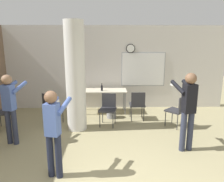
# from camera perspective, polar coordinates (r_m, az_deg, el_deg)

# --- Properties ---
(wall_back) EXTENTS (8.00, 0.15, 2.80)m
(wall_back) POSITION_cam_1_polar(r_m,az_deg,el_deg) (7.51, -0.84, 6.09)
(wall_back) COLOR silver
(wall_back) RESTS_ON ground_plane
(support_pillar) EXTENTS (0.50, 0.50, 2.80)m
(support_pillar) POSITION_cam_1_polar(r_m,az_deg,el_deg) (5.64, -9.52, 3.64)
(support_pillar) COLOR silver
(support_pillar) RESTS_ON ground_plane
(folding_table) EXTENTS (1.59, 0.65, 0.74)m
(folding_table) POSITION_cam_1_polar(r_m,az_deg,el_deg) (7.07, -2.62, -0.19)
(folding_table) COLOR beige
(folding_table) RESTS_ON ground_plane
(bottle_on_table) EXTENTS (0.07, 0.07, 0.24)m
(bottle_on_table) POSITION_cam_1_polar(r_m,az_deg,el_deg) (6.94, -2.68, 0.81)
(bottle_on_table) COLOR black
(bottle_on_table) RESTS_ON folding_table
(waste_bin) EXTENTS (0.29, 0.29, 0.34)m
(waste_bin) POSITION_cam_1_polar(r_m,az_deg,el_deg) (6.69, -0.16, -5.60)
(waste_bin) COLOR gray
(waste_bin) RESTS_ON ground_plane
(chair_near_pillar) EXTENTS (0.62, 0.62, 0.87)m
(chair_near_pillar) POSITION_cam_1_polar(r_m,az_deg,el_deg) (6.37, -15.65, -3.82)
(chair_near_pillar) COLOR #2D2D33
(chair_near_pillar) RESTS_ON ground_plane
(chair_mid_room) EXTENTS (0.62, 0.62, 0.87)m
(chair_mid_room) POSITION_cam_1_polar(r_m,az_deg,el_deg) (6.13, 16.82, -4.53)
(chair_mid_room) COLOR #2D2D33
(chair_mid_room) RESTS_ON ground_plane
(chair_table_front) EXTENTS (0.52, 0.52, 0.87)m
(chair_table_front) POSITION_cam_1_polar(r_m,az_deg,el_deg) (6.05, -1.03, -4.21)
(chair_table_front) COLOR #2D2D33
(chair_table_front) RESTS_ON ground_plane
(chair_table_right) EXTENTS (0.44, 0.44, 0.87)m
(chair_table_right) POSITION_cam_1_polar(r_m,az_deg,el_deg) (6.43, 6.66, -3.24)
(chair_table_right) COLOR #2D2D33
(chair_table_right) RESTS_ON ground_plane
(chair_by_left_wall) EXTENTS (0.54, 0.54, 0.87)m
(chair_by_left_wall) POSITION_cam_1_polar(r_m,az_deg,el_deg) (6.46, -26.72, -4.52)
(chair_by_left_wall) COLOR #2D2D33
(chair_by_left_wall) RESTS_ON ground_plane
(person_playing_front) EXTENTS (0.43, 0.63, 1.52)m
(person_playing_front) POSITION_cam_1_polar(r_m,az_deg,el_deg) (3.79, -15.06, -9.14)
(person_playing_front) COLOR #1E2338
(person_playing_front) RESTS_ON ground_plane
(person_watching_back) EXTENTS (0.46, 0.63, 1.59)m
(person_watching_back) POSITION_cam_1_polar(r_m,az_deg,el_deg) (5.33, -25.10, -3.07)
(person_watching_back) COLOR #2D3347
(person_watching_back) RESTS_ON ground_plane
(person_playing_side) EXTENTS (0.46, 0.65, 1.68)m
(person_playing_side) POSITION_cam_1_polar(r_m,az_deg,el_deg) (4.79, 19.22, -3.65)
(person_playing_side) COLOR #2D3347
(person_playing_side) RESTS_ON ground_plane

